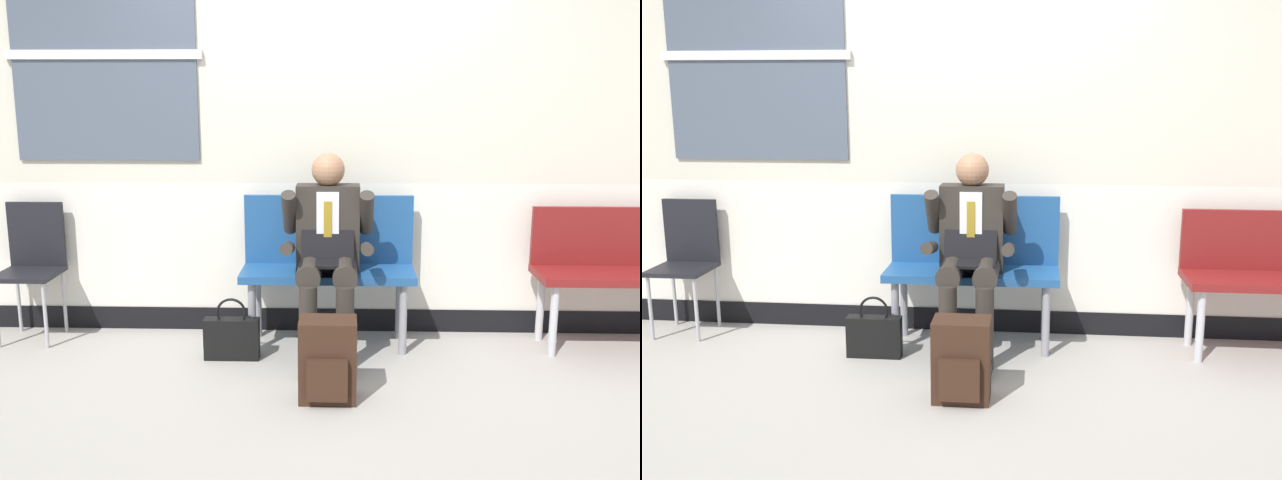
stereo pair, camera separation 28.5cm
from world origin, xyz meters
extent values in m
plane|color=#9E9991|center=(0.00, 0.00, 0.00)|extent=(18.00, 18.00, 0.00)
cube|color=beige|center=(0.00, 0.60, 1.87)|extent=(6.94, 0.12, 1.68)
cube|color=silver|center=(0.00, 0.60, 0.60)|extent=(6.94, 0.12, 0.88)
cube|color=black|center=(0.00, 0.60, 0.08)|extent=(6.94, 0.14, 0.16)
cube|color=#4C5666|center=(-1.38, 0.53, 1.87)|extent=(1.22, 0.02, 1.37)
cube|color=silver|center=(-1.38, 0.52, 1.87)|extent=(1.30, 0.03, 0.06)
cube|color=navy|center=(0.09, 0.25, 0.49)|extent=(1.11, 0.42, 0.05)
cube|color=navy|center=(0.09, 0.43, 0.74)|extent=(1.11, 0.04, 0.46)
cylinder|color=gray|center=(-0.39, 0.10, 0.23)|extent=(0.05, 0.05, 0.46)
cylinder|color=gray|center=(-0.39, 0.40, 0.23)|extent=(0.05, 0.05, 0.46)
cylinder|color=gray|center=(0.57, 0.10, 0.23)|extent=(0.05, 0.05, 0.46)
cylinder|color=gray|center=(0.57, 0.40, 0.23)|extent=(0.05, 0.05, 0.46)
cube|color=maroon|center=(1.94, 0.25, 0.49)|extent=(1.02, 0.42, 0.05)
cube|color=maroon|center=(1.94, 0.43, 0.71)|extent=(1.02, 0.04, 0.39)
cylinder|color=#B7B7BC|center=(1.51, 0.10, 0.23)|extent=(0.05, 0.05, 0.46)
cylinder|color=#B7B7BC|center=(1.51, 0.40, 0.23)|extent=(0.05, 0.05, 0.46)
cylinder|color=#2D2823|center=(-0.02, 0.04, 0.56)|extent=(0.15, 0.40, 0.15)
cylinder|color=#2D2823|center=(-0.02, -0.15, 0.26)|extent=(0.11, 0.11, 0.51)
cube|color=black|center=(-0.02, -0.21, 0.04)|extent=(0.10, 0.26, 0.07)
cylinder|color=#2D2823|center=(0.20, 0.04, 0.56)|extent=(0.15, 0.40, 0.15)
cylinder|color=#2D2823|center=(0.20, -0.15, 0.26)|extent=(0.11, 0.11, 0.51)
cube|color=black|center=(0.20, -0.21, 0.04)|extent=(0.10, 0.26, 0.07)
cube|color=#2D2823|center=(0.09, 0.25, 0.79)|extent=(0.40, 0.18, 0.55)
cube|color=silver|center=(0.09, 0.16, 0.84)|extent=(0.14, 0.01, 0.38)
cube|color=olive|center=(0.09, 0.15, 0.81)|extent=(0.05, 0.01, 0.33)
sphere|color=#9E7051|center=(0.09, 0.25, 1.16)|extent=(0.21, 0.21, 0.21)
cylinder|color=#2D2823|center=(-0.15, 0.18, 0.90)|extent=(0.09, 0.25, 0.30)
cylinder|color=#2D2823|center=(-0.15, 0.01, 0.71)|extent=(0.08, 0.27, 0.12)
cylinder|color=#2D2823|center=(0.33, 0.18, 0.90)|extent=(0.09, 0.25, 0.30)
cylinder|color=#2D2823|center=(0.33, 0.01, 0.71)|extent=(0.08, 0.27, 0.12)
cube|color=black|center=(0.09, 0.01, 0.61)|extent=(0.33, 0.22, 0.02)
cube|color=black|center=(0.09, 0.14, 0.72)|extent=(0.33, 0.08, 0.21)
cube|color=#331E14|center=(0.11, -0.58, 0.23)|extent=(0.31, 0.21, 0.45)
cube|color=#331E14|center=(0.11, -0.70, 0.16)|extent=(0.22, 0.04, 0.23)
cube|color=black|center=(-0.50, -0.01, 0.13)|extent=(0.34, 0.10, 0.26)
torus|color=black|center=(-0.50, -0.01, 0.30)|extent=(0.19, 0.02, 0.19)
cube|color=black|center=(-1.89, 0.30, 0.46)|extent=(0.38, 0.38, 0.03)
cube|color=black|center=(-1.89, 0.47, 0.69)|extent=(0.38, 0.03, 0.44)
cylinder|color=#A5A5AA|center=(-2.05, 0.14, 0.22)|extent=(0.02, 0.02, 0.44)
cylinder|color=#A5A5AA|center=(-1.73, 0.14, 0.22)|extent=(0.02, 0.02, 0.44)
cylinder|color=#A5A5AA|center=(-2.05, 0.46, 0.22)|extent=(0.02, 0.02, 0.44)
cylinder|color=#A5A5AA|center=(-1.73, 0.46, 0.22)|extent=(0.02, 0.02, 0.44)
camera|label=1|loc=(0.18, -4.13, 1.64)|focal=39.41mm
camera|label=2|loc=(0.46, -4.11, 1.64)|focal=39.41mm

